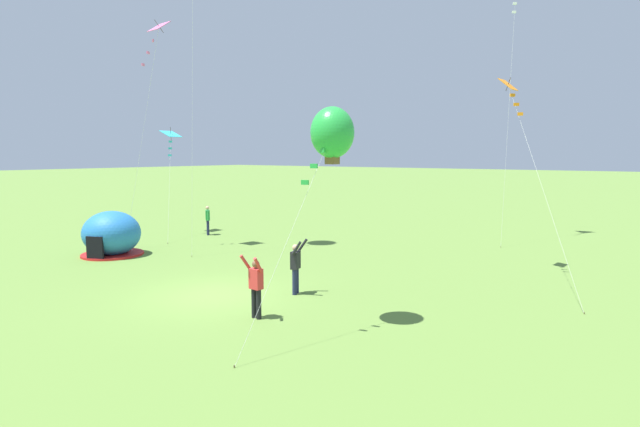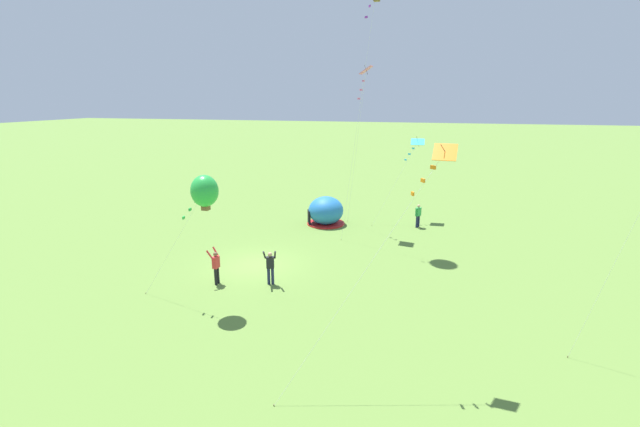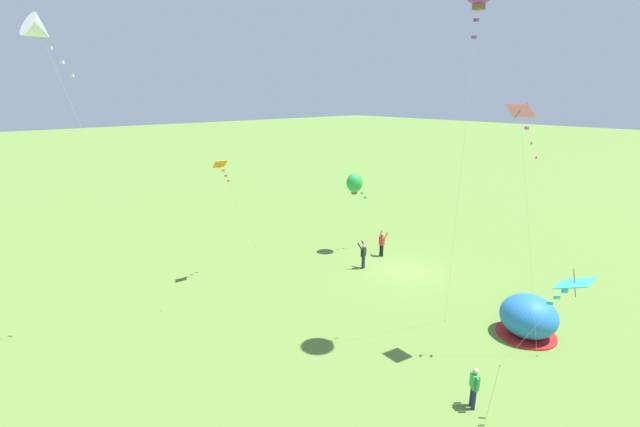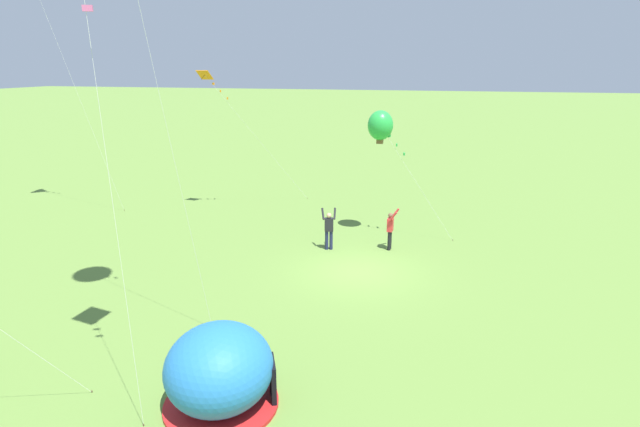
{
  "view_description": "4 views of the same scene",
  "coord_description": "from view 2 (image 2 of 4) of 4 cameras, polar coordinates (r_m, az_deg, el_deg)",
  "views": [
    {
      "loc": [
        12.6,
        -11.2,
        4.75
      ],
      "look_at": [
        1.68,
        3.85,
        2.54
      ],
      "focal_mm": 28.0,
      "sensor_mm": 36.0,
      "label": 1
    },
    {
      "loc": [
        20.92,
        9.38,
        9.18
      ],
      "look_at": [
        2.09,
        4.32,
        3.89
      ],
      "focal_mm": 24.0,
      "sensor_mm": 36.0,
      "label": 2
    },
    {
      "loc": [
        -16.42,
        21.96,
        11.62
      ],
      "look_at": [
        3.87,
        4.21,
        4.01
      ],
      "focal_mm": 24.0,
      "sensor_mm": 36.0,
      "label": 3
    },
    {
      "loc": [
        -18.48,
        -3.13,
        8.04
      ],
      "look_at": [
        0.17,
        1.65,
        2.28
      ],
      "focal_mm": 28.0,
      "sensor_mm": 36.0,
      "label": 4
    }
  ],
  "objects": [
    {
      "name": "popup_tent",
      "position": [
        31.92,
        0.78,
        0.31
      ],
      "size": [
        2.81,
        2.81,
        2.1
      ],
      "color": "#2672BF",
      "rests_on": "ground"
    },
    {
      "name": "person_strolling",
      "position": [
        31.91,
        12.95,
        -0.14
      ],
      "size": [
        0.48,
        0.43,
        1.72
      ],
      "color": "#1E2347",
      "rests_on": "ground"
    },
    {
      "name": "ground_plane",
      "position": [
        24.7,
        -8.52,
        -6.83
      ],
      "size": [
        300.0,
        300.0,
        0.0
      ],
      "primitive_type": "plane",
      "color": "olive"
    },
    {
      "name": "person_near_tent",
      "position": [
        22.36,
        -13.71,
        -6.75
      ],
      "size": [
        0.68,
        0.49,
        1.89
      ],
      "color": "black",
      "rests_on": "ground"
    },
    {
      "name": "kite_orange",
      "position": [
        14.14,
        15.28,
        6.44
      ],
      "size": [
        4.14,
        4.99,
        7.77
      ],
      "color": "silver",
      "rests_on": "ground"
    },
    {
      "name": "kite_green",
      "position": [
        18.97,
        -15.14,
        2.9
      ],
      "size": [
        1.19,
        4.27,
        6.02
      ],
      "color": "silver",
      "rests_on": "ground"
    },
    {
      "name": "person_flying_kite",
      "position": [
        21.82,
        -6.64,
        -6.96
      ],
      "size": [
        0.58,
        0.7,
        1.89
      ],
      "color": "#1E2347",
      "rests_on": "ground"
    },
    {
      "name": "kite_cyan",
      "position": [
        33.5,
        12.68,
        8.98
      ],
      "size": [
        3.62,
        3.38,
        6.38
      ],
      "color": "silver",
      "rests_on": "ground"
    },
    {
      "name": "kite_pink",
      "position": [
        30.05,
        6.01,
        17.76
      ],
      "size": [
        2.03,
        1.81,
        11.29
      ],
      "color": "silver",
      "rests_on": "ground"
    }
  ]
}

